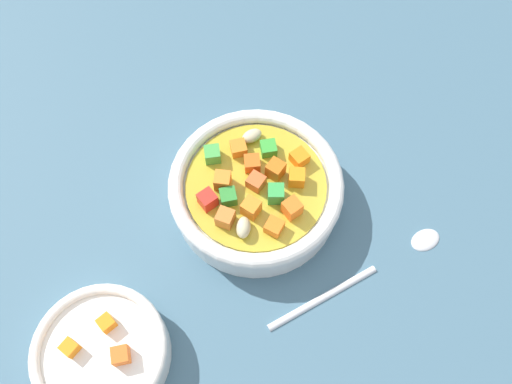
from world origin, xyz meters
TOP-DOWN VIEW (x-y plane):
  - ground_plane at (0.00, 0.00)cm, footprint 140.00×140.00cm
  - soup_bowl_main at (0.01, -0.02)cm, footprint 18.90×18.90cm
  - spoon at (13.55, 5.90)cm, footprint 2.56×21.66cm
  - side_bowl_small at (6.81, -21.72)cm, footprint 13.05×13.05cm

SIDE VIEW (x-z plane):
  - ground_plane at x=0.00cm, z-range -2.00..0.00cm
  - spoon at x=13.55cm, z-range 0.00..0.78cm
  - side_bowl_small at x=6.81cm, z-range -0.30..4.32cm
  - soup_bowl_main at x=0.01cm, z-range -0.30..5.66cm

